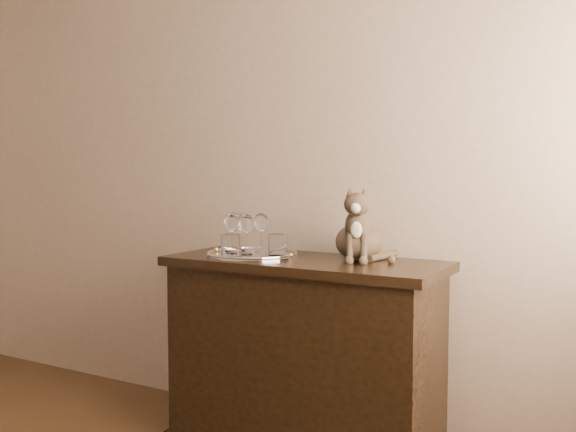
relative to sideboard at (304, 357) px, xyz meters
name	(u,v)px	position (x,y,z in m)	size (l,w,h in m)	color
wall_back	(230,147)	(-0.60, 0.31, 0.93)	(4.00, 0.10, 2.70)	tan
sideboard	(304,357)	(0.00, 0.00, 0.00)	(1.20, 0.50, 0.85)	black
tray	(252,255)	(-0.25, -0.03, 0.43)	(0.40, 0.40, 0.01)	silver
wine_glass_a	(241,232)	(-0.36, 0.06, 0.52)	(0.07, 0.07, 0.18)	white
wine_glass_b	(261,233)	(-0.26, 0.06, 0.52)	(0.07, 0.07, 0.18)	white
wine_glass_c	(232,233)	(-0.36, -0.03, 0.52)	(0.07, 0.07, 0.18)	white
wine_glass_d	(246,234)	(-0.27, -0.05, 0.52)	(0.07, 0.07, 0.18)	white
tumbler_b	(231,246)	(-0.27, -0.16, 0.48)	(0.09, 0.09, 0.10)	silver
tumbler_c	(278,245)	(-0.13, 0.00, 0.48)	(0.08, 0.08, 0.09)	silver
cat	(359,223)	(0.21, 0.09, 0.58)	(0.31, 0.29, 0.31)	#4D3F2E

